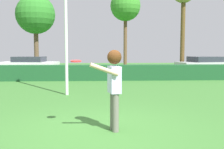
{
  "coord_description": "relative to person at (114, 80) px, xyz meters",
  "views": [
    {
      "loc": [
        -0.01,
        -5.97,
        1.78
      ],
      "look_at": [
        0.35,
        0.91,
        1.15
      ],
      "focal_mm": 43.86,
      "sensor_mm": 36.0,
      "label": 1
    }
  ],
  "objects": [
    {
      "name": "parked_car_white",
      "position": [
        -5.5,
        14.93,
        -0.42
      ],
      "size": [
        4.37,
        2.19,
        1.25
      ],
      "color": "white",
      "rests_on": "ground"
    },
    {
      "name": "parked_car_silver",
      "position": [
        7.7,
        14.29,
        -0.42
      ],
      "size": [
        4.48,
        2.64,
        1.25
      ],
      "color": "#B7B7BC",
      "rests_on": "ground"
    },
    {
      "name": "ground_plane",
      "position": [
        -0.34,
        0.09,
        -1.11
      ],
      "size": [
        60.0,
        60.0,
        0.0
      ],
      "primitive_type": "plane",
      "color": "#3B732F"
    },
    {
      "name": "hedge_row",
      "position": [
        -0.34,
        9.99,
        -0.67
      ],
      "size": [
        21.66,
        0.9,
        0.88
      ],
      "primitive_type": "cube",
      "color": "#1B4D28",
      "rests_on": "ground"
    },
    {
      "name": "birch_tree",
      "position": [
        -5.79,
        18.7,
        3.68
      ],
      "size": [
        3.42,
        3.42,
        6.55
      ],
      "color": "brown",
      "rests_on": "ground"
    },
    {
      "name": "oak_tree",
      "position": [
        2.1,
        18.62,
        4.43
      ],
      "size": [
        2.66,
        2.66,
        6.95
      ],
      "color": "brown",
      "rests_on": "ground"
    },
    {
      "name": "lamppost",
      "position": [
        -1.57,
        4.84,
        2.55
      ],
      "size": [
        0.24,
        0.24,
        6.68
      ],
      "color": "silver",
      "rests_on": "ground"
    },
    {
      "name": "frisbee",
      "position": [
        -0.83,
        0.21,
        0.42
      ],
      "size": [
        0.24,
        0.24,
        0.05
      ],
      "color": "red"
    },
    {
      "name": "person",
      "position": [
        0.0,
        0.0,
        0.0
      ],
      "size": [
        0.69,
        0.67,
        1.78
      ],
      "color": "slate",
      "rests_on": "ground"
    }
  ]
}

